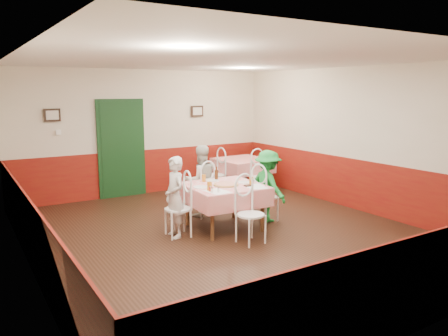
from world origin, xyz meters
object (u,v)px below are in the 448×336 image
chair_second_a (215,175)px  diner_left (175,197)px  chair_left (178,209)px  pizza (226,185)px  diner_right (268,186)px  wallet (248,186)px  glass_c (204,178)px  chair_second_b (262,177)px  glass_a (209,186)px  second_table (243,175)px  chair_right (265,197)px  glass_b (251,181)px  chair_far (202,193)px  beer_bottle (216,174)px  main_table (224,207)px  diner_far (201,181)px  chair_near (251,215)px

chair_second_a → diner_left: size_ratio=0.69×
chair_left → pizza: size_ratio=2.21×
pizza → diner_right: (0.89, 0.01, -0.13)m
wallet → glass_c: bearing=124.2°
chair_second_b → glass_a: same height
second_table → diner_right: bearing=-113.6°
chair_second_a → wallet: size_ratio=8.18×
chair_second_a → pizza: bearing=-28.8°
chair_second_a → glass_c: chair_second_a is taller
chair_right → glass_b: chair_right is taller
pizza → wallet: (0.28, -0.24, -0.00)m
chair_second_b → pizza: 2.44m
chair_far → glass_b: (0.34, -1.10, 0.38)m
beer_bottle → pizza: bearing=-101.5°
chair_right → glass_a: same height
chair_right → diner_left: size_ratio=0.69×
glass_a → chair_far: bearing=67.0°
glass_c → second_table: bearing=41.3°
chair_far → glass_c: size_ratio=7.14×
main_table → chair_second_b: size_ratio=1.36×
wallet → chair_far: bearing=104.7°
chair_left → chair_right: 1.70m
main_table → diner_far: diner_far is taller
chair_second_a → diner_far: bearing=-42.0°
chair_right → glass_c: (-1.01, 0.46, 0.37)m
diner_far → diner_right: diner_far is taller
second_table → diner_far: 2.29m
beer_bottle → chair_second_b: bearing=30.4°
pizza → diner_far: (0.04, 0.95, -0.10)m
diner_far → diner_right: 1.27m
glass_a → wallet: (0.71, -0.06, -0.06)m
chair_second_a → wallet: chair_second_a is taller
chair_near → glass_a: 0.81m
chair_near → diner_left: (-0.86, 0.89, 0.20)m
chair_right → chair_far: same height
chair_left → chair_second_b: size_ratio=1.00×
chair_right → chair_near: size_ratio=1.00×
chair_right → diner_right: diner_right is taller
pizza → diner_left: (-0.90, 0.10, -0.12)m
chair_left → pizza: chair_left is taller
chair_far → chair_second_b: same height
chair_near → glass_c: size_ratio=7.14×
beer_bottle → diner_far: (-0.06, 0.48, -0.20)m
glass_c → diner_far: size_ratio=0.09×
glass_c → chair_left: bearing=-151.3°
main_table → diner_far: 0.95m
glass_c → diner_left: 0.85m
second_table → glass_c: (-2.04, -1.80, 0.45)m
chair_left → chair_second_a: same height
chair_near → beer_bottle: 1.34m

